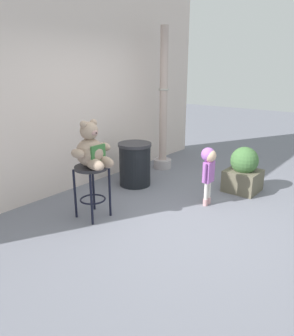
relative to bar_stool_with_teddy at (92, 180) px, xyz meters
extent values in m
plane|color=slate|center=(0.64, -1.06, -0.52)|extent=(24.00, 24.00, 0.00)
cube|color=beige|center=(0.64, 1.21, 1.32)|extent=(6.61, 0.30, 3.68)
cylinder|color=#2A292D|center=(0.00, 0.00, 0.17)|extent=(0.43, 0.43, 0.04)
cylinder|color=black|center=(-0.16, -0.16, -0.18)|extent=(0.03, 0.03, 0.67)
cylinder|color=black|center=(0.16, -0.16, -0.18)|extent=(0.03, 0.03, 0.67)
cylinder|color=black|center=(-0.16, 0.16, -0.18)|extent=(0.03, 0.03, 0.67)
cylinder|color=black|center=(0.16, 0.16, -0.18)|extent=(0.03, 0.03, 0.67)
torus|color=black|center=(0.00, 0.00, -0.27)|extent=(0.35, 0.35, 0.02)
sphere|color=gray|center=(0.00, 0.00, 0.37)|extent=(0.36, 0.36, 0.36)
cube|color=#306531|center=(0.00, -0.15, 0.38)|extent=(0.23, 0.03, 0.22)
sphere|color=gray|center=(0.00, 0.00, 0.65)|extent=(0.23, 0.23, 0.23)
ellipsoid|color=#A37B77|center=(0.00, -0.10, 0.64)|extent=(0.10, 0.07, 0.07)
sphere|color=black|center=(0.00, -0.12, 0.64)|extent=(0.03, 0.03, 0.03)
sphere|color=gray|center=(-0.08, 0.00, 0.75)|extent=(0.09, 0.09, 0.09)
sphere|color=gray|center=(0.08, 0.00, 0.75)|extent=(0.09, 0.09, 0.09)
ellipsoid|color=gray|center=(-0.22, -0.03, 0.41)|extent=(0.13, 0.20, 0.11)
ellipsoid|color=gray|center=(0.22, -0.03, 0.41)|extent=(0.13, 0.20, 0.11)
ellipsoid|color=gray|center=(-0.08, -0.17, 0.27)|extent=(0.12, 0.31, 0.15)
ellipsoid|color=gray|center=(0.08, -0.17, 0.27)|extent=(0.12, 0.31, 0.15)
cylinder|color=#C79295|center=(1.27, -1.00, -0.47)|extent=(0.07, 0.07, 0.10)
cylinder|color=silver|center=(1.27, -1.00, -0.29)|extent=(0.05, 0.05, 0.26)
cylinder|color=#C79295|center=(1.35, -1.00, -0.47)|extent=(0.07, 0.07, 0.10)
cylinder|color=silver|center=(1.35, -1.00, -0.29)|extent=(0.05, 0.05, 0.26)
cube|color=#A059AD|center=(1.31, -1.00, -0.01)|extent=(0.18, 0.10, 0.30)
cylinder|color=#A059AD|center=(1.19, -1.00, 0.00)|extent=(0.04, 0.04, 0.26)
cylinder|color=#A059AD|center=(1.42, -1.00, 0.00)|extent=(0.04, 0.04, 0.26)
sphere|color=#D8B293|center=(1.31, -1.00, 0.23)|extent=(0.19, 0.19, 0.19)
sphere|color=#995BB0|center=(1.31, -0.98, 0.24)|extent=(0.20, 0.20, 0.20)
cylinder|color=black|center=(1.28, 0.37, -0.18)|extent=(0.53, 0.53, 0.68)
cylinder|color=#2D2D33|center=(1.28, 0.37, 0.19)|extent=(0.56, 0.56, 0.05)
cylinder|color=#A9A0A3|center=(2.34, 0.56, -0.43)|extent=(0.35, 0.35, 0.18)
cylinder|color=#B59E95|center=(2.34, 0.56, 0.89)|extent=(0.15, 0.15, 2.46)
torus|color=#ADA89E|center=(2.34, 0.56, 1.01)|extent=(0.20, 0.20, 0.04)
cube|color=brown|center=(2.16, -1.18, -0.34)|extent=(0.52, 0.52, 0.35)
sphere|color=#3F6A37|center=(2.16, -1.18, -0.01)|extent=(0.44, 0.44, 0.44)
camera|label=1|loc=(-2.60, -3.03, 1.41)|focal=34.08mm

